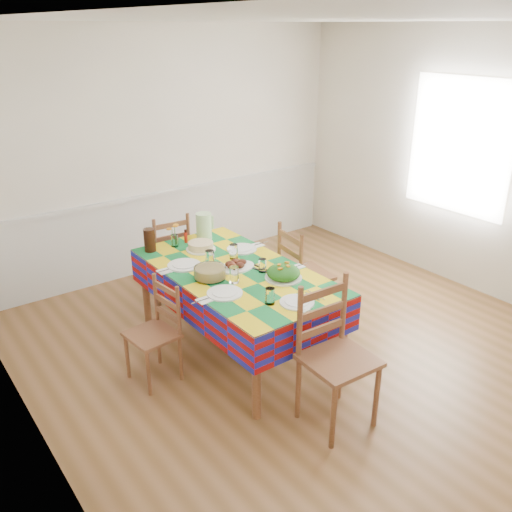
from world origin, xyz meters
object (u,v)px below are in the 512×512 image
at_px(dining_table, 236,279).
at_px(chair_near, 334,357).
at_px(meat_platter, 236,265).
at_px(chair_right, 302,275).
at_px(tea_pitcher, 150,240).
at_px(chair_left, 156,333).
at_px(green_pitcher, 204,226).
at_px(chair_far, 168,256).

distance_m(dining_table, chair_near, 1.22).
bearing_deg(dining_table, meat_platter, 47.60).
distance_m(meat_platter, chair_right, 0.79).
height_order(tea_pitcher, chair_left, tea_pitcher).
xyz_separation_m(tea_pitcher, chair_right, (1.15, -0.81, -0.37)).
height_order(dining_table, tea_pitcher, tea_pitcher).
bearing_deg(tea_pitcher, chair_left, -115.62).
bearing_deg(dining_table, green_pitcher, 77.08).
distance_m(meat_platter, tea_pitcher, 0.89).
bearing_deg(chair_far, chair_right, 128.34).
bearing_deg(chair_right, chair_near, 155.92).
bearing_deg(chair_far, chair_near, 95.95).
bearing_deg(chair_left, chair_near, 26.62).
xyz_separation_m(green_pitcher, chair_right, (0.59, -0.78, -0.39)).
distance_m(green_pitcher, chair_near, 2.03).
xyz_separation_m(green_pitcher, chair_left, (-0.95, -0.78, -0.47)).
height_order(dining_table, chair_far, chair_far).
xyz_separation_m(meat_platter, chair_left, (-0.80, -0.03, -0.36)).
bearing_deg(tea_pitcher, meat_platter, -62.51).
bearing_deg(green_pitcher, dining_table, -102.92).
height_order(tea_pitcher, chair_near, chair_near).
height_order(green_pitcher, tea_pitcher, green_pitcher).
bearing_deg(chair_far, meat_platter, 97.36).
relative_size(green_pitcher, chair_right, 0.26).
bearing_deg(chair_near, tea_pitcher, 103.85).
relative_size(tea_pitcher, chair_right, 0.22).
bearing_deg(chair_right, meat_platter, 96.20).
bearing_deg(dining_table, chair_left, 179.70).
distance_m(dining_table, tea_pitcher, 0.92).
xyz_separation_m(chair_near, chair_far, (-0.01, 2.42, -0.06)).
bearing_deg(chair_near, chair_far, 93.26).
bearing_deg(green_pitcher, chair_near, -95.10).
distance_m(meat_platter, chair_left, 0.88).
height_order(green_pitcher, chair_right, green_pitcher).
xyz_separation_m(meat_platter, green_pitcher, (0.15, 0.76, 0.10)).
xyz_separation_m(green_pitcher, chair_near, (-0.18, -1.99, -0.35)).
bearing_deg(tea_pitcher, chair_right, -35.28).
height_order(dining_table, chair_left, chair_left).
distance_m(meat_platter, chair_far, 1.22).
xyz_separation_m(green_pitcher, chair_far, (-0.19, 0.43, -0.42)).
height_order(chair_far, chair_right, chair_right).
xyz_separation_m(chair_near, chair_right, (0.76, 1.21, -0.04)).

